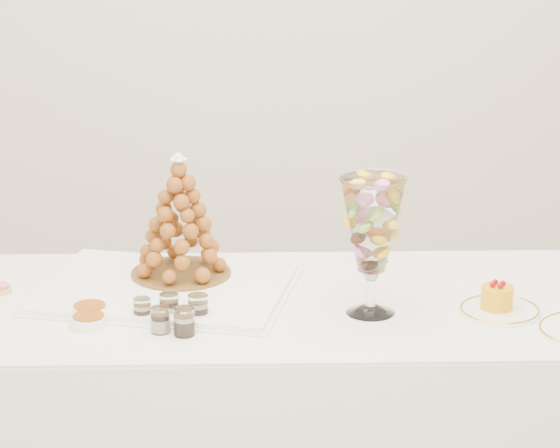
{
  "coord_description": "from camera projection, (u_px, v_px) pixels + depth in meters",
  "views": [
    {
      "loc": [
        0.02,
        -3.21,
        2.11
      ],
      "look_at": [
        0.03,
        0.22,
        0.98
      ],
      "focal_mm": 85.0,
      "sensor_mm": 36.0,
      "label": 1
    }
  ],
  "objects": [
    {
      "name": "verrine_e",
      "position": [
        184.0,
        322.0,
        3.39
      ],
      "size": [
        0.06,
        0.06,
        0.07
      ],
      "primitive_type": "cylinder",
      "rotation": [
        0.0,
        0.0,
        -0.16
      ],
      "color": "white",
      "rests_on": "buffet_table"
    },
    {
      "name": "verrine_c",
      "position": [
        198.0,
        308.0,
        3.48
      ],
      "size": [
        0.06,
        0.06,
        0.07
      ],
      "primitive_type": "cylinder",
      "rotation": [
        0.0,
        0.0,
        0.16
      ],
      "color": "white",
      "rests_on": "buffet_table"
    },
    {
      "name": "lace_tray",
      "position": [
        165.0,
        289.0,
        3.68
      ],
      "size": [
        0.74,
        0.62,
        0.02
      ],
      "primitive_type": "cube",
      "rotation": [
        0.0,
        0.0,
        -0.2
      ],
      "color": "white",
      "rests_on": "buffet_table"
    },
    {
      "name": "cake_plate",
      "position": [
        500.0,
        311.0,
        3.54
      ],
      "size": [
        0.22,
        0.22,
        0.01
      ],
      "primitive_type": "cylinder",
      "color": "white",
      "rests_on": "buffet_table"
    },
    {
      "name": "ramekin_back",
      "position": [
        90.0,
        311.0,
        3.51
      ],
      "size": [
        0.1,
        0.1,
        0.03
      ],
      "primitive_type": "cylinder",
      "color": "white",
      "rests_on": "buffet_table"
    },
    {
      "name": "buffet_table",
      "position": [
        305.0,
        430.0,
        3.74
      ],
      "size": [
        2.06,
        0.86,
        0.78
      ],
      "rotation": [
        0.0,
        0.0,
        0.02
      ],
      "color": "white",
      "rests_on": "ground"
    },
    {
      "name": "mousse_cake",
      "position": [
        497.0,
        297.0,
        3.54
      ],
      "size": [
        0.09,
        0.09,
        0.08
      ],
      "color": "orange",
      "rests_on": "cake_plate"
    },
    {
      "name": "pink_tart",
      "position": [
        2.0,
        288.0,
        3.68
      ],
      "size": [
        0.05,
        0.05,
        0.03
      ],
      "color": "tan",
      "rests_on": "buffet_table"
    },
    {
      "name": "verrine_b",
      "position": [
        169.0,
        306.0,
        3.49
      ],
      "size": [
        0.06,
        0.06,
        0.07
      ],
      "primitive_type": "cylinder",
      "rotation": [
        0.0,
        0.0,
        -0.21
      ],
      "color": "white",
      "rests_on": "buffet_table"
    },
    {
      "name": "croquembouche",
      "position": [
        180.0,
        216.0,
        3.71
      ],
      "size": [
        0.28,
        0.28,
        0.35
      ],
      "rotation": [
        0.0,
        0.0,
        -0.22
      ],
      "color": "brown",
      "rests_on": "lace_tray"
    },
    {
      "name": "ramekin_front",
      "position": [
        89.0,
        322.0,
        3.45
      ],
      "size": [
        0.09,
        0.09,
        0.03
      ],
      "primitive_type": "cylinder",
      "color": "white",
      "rests_on": "buffet_table"
    },
    {
      "name": "verrine_d",
      "position": [
        160.0,
        320.0,
        3.41
      ],
      "size": [
        0.06,
        0.06,
        0.07
      ],
      "primitive_type": "cylinder",
      "rotation": [
        0.0,
        0.0,
        0.2
      ],
      "color": "white",
      "rests_on": "buffet_table"
    },
    {
      "name": "macaron_vase",
      "position": [
        372.0,
        227.0,
        3.47
      ],
      "size": [
        0.17,
        0.17,
        0.37
      ],
      "color": "white",
      "rests_on": "buffet_table"
    },
    {
      "name": "verrine_a",
      "position": [
        142.0,
        310.0,
        3.48
      ],
      "size": [
        0.06,
        0.06,
        0.06
      ],
      "primitive_type": "cylinder",
      "rotation": [
        0.0,
        0.0,
        -0.24
      ],
      "color": "white",
      "rests_on": "buffet_table"
    }
  ]
}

